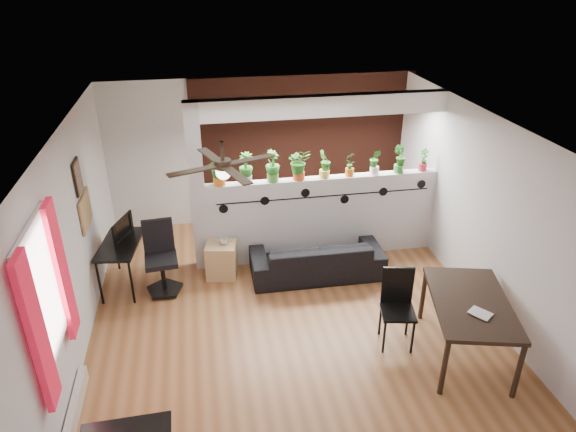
# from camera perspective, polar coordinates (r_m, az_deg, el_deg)

# --- Properties ---
(room_shell) EXTENTS (6.30, 7.10, 2.90)m
(room_shell) POSITION_cam_1_polar(r_m,az_deg,el_deg) (6.35, 0.32, -1.67)
(room_shell) COLOR brown
(room_shell) RESTS_ON ground
(partition_wall) EXTENTS (3.60, 0.18, 1.35)m
(partition_wall) POSITION_cam_1_polar(r_m,az_deg,el_deg) (8.10, 3.90, -0.13)
(partition_wall) COLOR #BCBCC1
(partition_wall) RESTS_ON ground
(ceiling_header) EXTENTS (3.60, 0.18, 0.30)m
(ceiling_header) POSITION_cam_1_polar(r_m,az_deg,el_deg) (7.47, 4.32, 12.12)
(ceiling_header) COLOR white
(ceiling_header) RESTS_ON room_shell
(pier_column) EXTENTS (0.22, 0.20, 2.60)m
(pier_column) POSITION_cam_1_polar(r_m,az_deg,el_deg) (7.61, -10.06, 2.90)
(pier_column) COLOR #BCBCC1
(pier_column) RESTS_ON ground
(brick_panel) EXTENTS (3.90, 0.05, 2.60)m
(brick_panel) POSITION_cam_1_polar(r_m,az_deg,el_deg) (9.17, 1.79, 7.45)
(brick_panel) COLOR #99402C
(brick_panel) RESTS_ON ground
(vine_decal) EXTENTS (3.31, 0.01, 0.30)m
(vine_decal) POSITION_cam_1_polar(r_m,az_deg,el_deg) (7.84, 4.16, 2.21)
(vine_decal) COLOR black
(vine_decal) RESTS_ON partition_wall
(window_assembly) EXTENTS (0.09, 1.30, 1.55)m
(window_assembly) POSITION_cam_1_polar(r_m,az_deg,el_deg) (5.34, -25.29, -7.90)
(window_assembly) COLOR white
(window_assembly) RESTS_ON room_shell
(baseboard_heater) EXTENTS (0.08, 1.00, 0.18)m
(baseboard_heater) POSITION_cam_1_polar(r_m,az_deg,el_deg) (6.20, -22.49, -18.83)
(baseboard_heater) COLOR silver
(baseboard_heater) RESTS_ON ground
(corkboard) EXTENTS (0.03, 0.60, 0.45)m
(corkboard) POSITION_cam_1_polar(r_m,az_deg,el_deg) (7.25, -21.59, 0.55)
(corkboard) COLOR olive
(corkboard) RESTS_ON room_shell
(framed_art) EXTENTS (0.03, 0.34, 0.44)m
(framed_art) POSITION_cam_1_polar(r_m,az_deg,el_deg) (7.02, -22.35, 4.04)
(framed_art) COLOR #8C7259
(framed_art) RESTS_ON room_shell
(ceiling_fan) EXTENTS (1.19, 1.19, 0.43)m
(ceiling_fan) POSITION_cam_1_polar(r_m,az_deg,el_deg) (5.57, -7.23, 5.40)
(ceiling_fan) COLOR black
(ceiling_fan) RESTS_ON room_shell
(potted_plant_0) EXTENTS (0.26, 0.30, 0.48)m
(potted_plant_0) POSITION_cam_1_polar(r_m,az_deg,el_deg) (7.50, -7.72, 5.22)
(potted_plant_0) COLOR orange
(potted_plant_0) RESTS_ON partition_wall
(potted_plant_1) EXTENTS (0.27, 0.23, 0.47)m
(potted_plant_1) POSITION_cam_1_polar(r_m,az_deg,el_deg) (7.53, -4.71, 5.41)
(potted_plant_1) COLOR silver
(potted_plant_1) RESTS_ON partition_wall
(potted_plant_2) EXTENTS (0.32, 0.31, 0.47)m
(potted_plant_2) POSITION_cam_1_polar(r_m,az_deg,el_deg) (7.57, -1.72, 5.64)
(potted_plant_2) COLOR #489034
(potted_plant_2) RESTS_ON partition_wall
(potted_plant_3) EXTENTS (0.26, 0.21, 0.48)m
(potted_plant_3) POSITION_cam_1_polar(r_m,az_deg,el_deg) (7.64, 1.22, 5.85)
(potted_plant_3) COLOR #C4461F
(potted_plant_3) RESTS_ON partition_wall
(potted_plant_4) EXTENTS (0.27, 0.25, 0.43)m
(potted_plant_4) POSITION_cam_1_polar(r_m,az_deg,el_deg) (7.73, 4.10, 5.86)
(potted_plant_4) COLOR #DAC74D
(potted_plant_4) RESTS_ON partition_wall
(potted_plant_5) EXTENTS (0.23, 0.21, 0.38)m
(potted_plant_5) POSITION_cam_1_polar(r_m,az_deg,el_deg) (7.85, 6.91, 5.84)
(potted_plant_5) COLOR #CC6718
(potted_plant_5) RESTS_ON partition_wall
(potted_plant_6) EXTENTS (0.24, 0.22, 0.40)m
(potted_plant_6) POSITION_cam_1_polar(r_m,az_deg,el_deg) (7.96, 9.65, 6.04)
(potted_plant_6) COLOR white
(potted_plant_6) RESTS_ON partition_wall
(potted_plant_7) EXTENTS (0.28, 0.28, 0.43)m
(potted_plant_7) POSITION_cam_1_polar(r_m,az_deg,el_deg) (8.10, 12.31, 6.27)
(potted_plant_7) COLOR #348530
(potted_plant_7) RESTS_ON partition_wall
(potted_plant_8) EXTENTS (0.22, 0.21, 0.36)m
(potted_plant_8) POSITION_cam_1_polar(r_m,az_deg,el_deg) (8.26, 14.84, 6.16)
(potted_plant_8) COLOR #C31F3D
(potted_plant_8) RESTS_ON partition_wall
(sofa) EXTENTS (1.89, 0.77, 0.55)m
(sofa) POSITION_cam_1_polar(r_m,az_deg,el_deg) (7.76, 3.22, -4.76)
(sofa) COLOR black
(sofa) RESTS_ON ground
(cube_shelf) EXTENTS (0.51, 0.47, 0.54)m
(cube_shelf) POSITION_cam_1_polar(r_m,az_deg,el_deg) (7.79, -7.38, -4.87)
(cube_shelf) COLOR tan
(cube_shelf) RESTS_ON ground
(cup) EXTENTS (0.15, 0.15, 0.10)m
(cup) POSITION_cam_1_polar(r_m,az_deg,el_deg) (7.63, -7.15, -2.79)
(cup) COLOR gray
(cup) RESTS_ON cube_shelf
(computer_desk) EXTENTS (0.65, 1.05, 0.71)m
(computer_desk) POSITION_cam_1_polar(r_m,az_deg,el_deg) (7.69, -18.11, -3.30)
(computer_desk) COLOR black
(computer_desk) RESTS_ON ground
(monitor) EXTENTS (0.31, 0.16, 0.18)m
(monitor) POSITION_cam_1_polar(r_m,az_deg,el_deg) (7.75, -18.16, -1.75)
(monitor) COLOR black
(monitor) RESTS_ON computer_desk
(office_chair) EXTENTS (0.55, 0.55, 1.06)m
(office_chair) POSITION_cam_1_polar(r_m,az_deg,el_deg) (7.52, -13.88, -4.98)
(office_chair) COLOR black
(office_chair) RESTS_ON ground
(dining_table) EXTENTS (1.19, 1.59, 0.78)m
(dining_table) POSITION_cam_1_polar(r_m,az_deg,el_deg) (6.42, 19.60, -9.48)
(dining_table) COLOR black
(dining_table) RESTS_ON ground
(book) EXTENTS (0.28, 0.29, 0.02)m
(book) POSITION_cam_1_polar(r_m,az_deg,el_deg) (6.11, 20.24, -10.49)
(book) COLOR gray
(book) RESTS_ON dining_table
(folding_chair) EXTENTS (0.48, 0.48, 1.00)m
(folding_chair) POSITION_cam_1_polar(r_m,az_deg,el_deg) (6.48, 12.07, -9.10)
(folding_chair) COLOR black
(folding_chair) RESTS_ON ground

